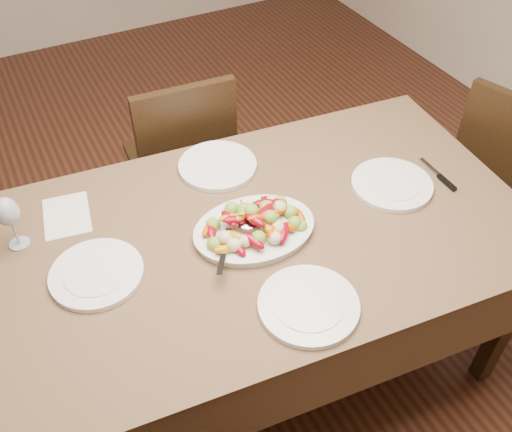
{
  "coord_description": "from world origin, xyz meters",
  "views": [
    {
      "loc": [
        -0.41,
        -1.34,
        2.09
      ],
      "look_at": [
        0.2,
        -0.17,
        0.82
      ],
      "focal_mm": 40.0,
      "sensor_mm": 36.0,
      "label": 1
    }
  ],
  "objects": [
    {
      "name": "roasted_vegetables",
      "position": [
        0.18,
        -0.18,
        0.83
      ],
      "size": [
        0.34,
        0.25,
        0.09
      ],
      "primitive_type": null,
      "rotation": [
        0.0,
        0.0,
        -0.09
      ],
      "color": "maroon",
      "rests_on": "serving_platter"
    },
    {
      "name": "chair_far",
      "position": [
        0.22,
        0.66,
        0.47
      ],
      "size": [
        0.45,
        0.45,
        0.95
      ],
      "primitive_type": null,
      "rotation": [
        0.0,
        0.0,
        3.08
      ],
      "color": "black",
      "rests_on": "ground"
    },
    {
      "name": "plate_left",
      "position": [
        -0.32,
        -0.12,
        0.77
      ],
      "size": [
        0.28,
        0.28,
        0.02
      ],
      "primitive_type": "cylinder",
      "color": "white",
      "rests_on": "dining_table"
    },
    {
      "name": "dining_table",
      "position": [
        0.2,
        -0.17,
        0.38
      ],
      "size": [
        1.93,
        1.21,
        0.76
      ],
      "primitive_type": "cube",
      "rotation": [
        0.0,
        0.0,
        -0.09
      ],
      "color": "brown",
      "rests_on": "ground"
    },
    {
      "name": "serving_spoon",
      "position": [
        0.12,
        -0.21,
        0.81
      ],
      "size": [
        0.27,
        0.2,
        0.03
      ],
      "primitive_type": null,
      "rotation": [
        0.0,
        0.0,
        -0.57
      ],
      "color": "#9EA0A8",
      "rests_on": "serving_platter"
    },
    {
      "name": "floor",
      "position": [
        0.0,
        0.0,
        0.0
      ],
      "size": [
        6.0,
        6.0,
        0.0
      ],
      "primitive_type": "plane",
      "color": "#3E1F13",
      "rests_on": "ground"
    },
    {
      "name": "plate_right",
      "position": [
        0.73,
        -0.2,
        0.77
      ],
      "size": [
        0.29,
        0.29,
        0.02
      ],
      "primitive_type": "cylinder",
      "color": "white",
      "rests_on": "dining_table"
    },
    {
      "name": "menu_card",
      "position": [
        -0.34,
        0.19,
        0.76
      ],
      "size": [
        0.18,
        0.23,
        0.0
      ],
      "primitive_type": "cube",
      "rotation": [
        0.0,
        0.0,
        -0.16
      ],
      "color": "silver",
      "rests_on": "dining_table"
    },
    {
      "name": "table_knife",
      "position": [
        0.91,
        -0.23,
        0.76
      ],
      "size": [
        0.02,
        0.2,
        0.01
      ],
      "primitive_type": null,
      "rotation": [
        0.0,
        0.0,
        -0.02
      ],
      "color": "#9EA0A8",
      "rests_on": "dining_table"
    },
    {
      "name": "serving_platter",
      "position": [
        0.18,
        -0.18,
        0.77
      ],
      "size": [
        0.42,
        0.33,
        0.02
      ],
      "primitive_type": "ellipsoid",
      "rotation": [
        0.0,
        0.0,
        -0.09
      ],
      "color": "white",
      "rests_on": "dining_table"
    },
    {
      "name": "plate_near",
      "position": [
        0.19,
        -0.52,
        0.77
      ],
      "size": [
        0.3,
        0.3,
        0.02
      ],
      "primitive_type": "cylinder",
      "color": "white",
      "rests_on": "dining_table"
    },
    {
      "name": "wine_glass",
      "position": [
        -0.51,
        0.12,
        0.86
      ],
      "size": [
        0.08,
        0.08,
        0.2
      ],
      "primitive_type": null,
      "color": "#8C99A5",
      "rests_on": "dining_table"
    },
    {
      "name": "plate_far",
      "position": [
        0.22,
        0.19,
        0.77
      ],
      "size": [
        0.29,
        0.29,
        0.02
      ],
      "primitive_type": "cylinder",
      "color": "white",
      "rests_on": "dining_table"
    },
    {
      "name": "chair_right",
      "position": [
        1.49,
        -0.14,
        0.47
      ],
      "size": [
        0.53,
        0.53,
        0.95
      ],
      "primitive_type": null,
      "rotation": [
        0.0,
        0.0,
        1.88
      ],
      "color": "black",
      "rests_on": "ground"
    }
  ]
}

